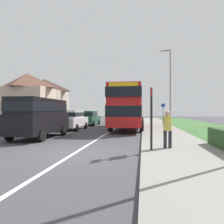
{
  "coord_description": "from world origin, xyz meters",
  "views": [
    {
      "loc": [
        2.67,
        -7.94,
        1.66
      ],
      "look_at": [
        0.53,
        6.33,
        1.6
      ],
      "focal_mm": 33.18,
      "sensor_mm": 36.0,
      "label": 1
    }
  ],
  "objects_px": {
    "street_lamp_mid": "(169,83)",
    "parked_van_black": "(39,115)",
    "double_decker_bus": "(129,106)",
    "cycle_route_sign": "(163,113)",
    "bus_stop_sign": "(151,114)",
    "parked_car_dark_green": "(89,117)",
    "parked_car_white": "(72,119)",
    "pedestrian_at_stop": "(168,128)"
  },
  "relations": [
    {
      "from": "parked_car_dark_green",
      "to": "pedestrian_at_stop",
      "type": "bearing_deg",
      "value": -63.54
    },
    {
      "from": "cycle_route_sign",
      "to": "street_lamp_mid",
      "type": "distance_m",
      "value": 3.42
    },
    {
      "from": "parked_van_black",
      "to": "cycle_route_sign",
      "type": "relative_size",
      "value": 1.99
    },
    {
      "from": "bus_stop_sign",
      "to": "parked_van_black",
      "type": "bearing_deg",
      "value": 151.38
    },
    {
      "from": "parked_van_black",
      "to": "parked_car_white",
      "type": "bearing_deg",
      "value": 89.17
    },
    {
      "from": "pedestrian_at_stop",
      "to": "cycle_route_sign",
      "type": "bearing_deg",
      "value": 85.32
    },
    {
      "from": "double_decker_bus",
      "to": "pedestrian_at_stop",
      "type": "distance_m",
      "value": 10.87
    },
    {
      "from": "parked_van_black",
      "to": "bus_stop_sign",
      "type": "xyz_separation_m",
      "value": [
        6.68,
        -3.64,
        0.11
      ]
    },
    {
      "from": "parked_van_black",
      "to": "parked_car_dark_green",
      "type": "xyz_separation_m",
      "value": [
        0.09,
        11.52,
        -0.51
      ]
    },
    {
      "from": "parked_van_black",
      "to": "street_lamp_mid",
      "type": "xyz_separation_m",
      "value": [
        9.13,
        10.65,
        3.22
      ]
    },
    {
      "from": "pedestrian_at_stop",
      "to": "bus_stop_sign",
      "type": "xyz_separation_m",
      "value": [
        -0.69,
        -0.54,
        0.56
      ]
    },
    {
      "from": "double_decker_bus",
      "to": "pedestrian_at_stop",
      "type": "height_order",
      "value": "double_decker_bus"
    },
    {
      "from": "bus_stop_sign",
      "to": "street_lamp_mid",
      "type": "distance_m",
      "value": 14.83
    },
    {
      "from": "parked_car_white",
      "to": "cycle_route_sign",
      "type": "xyz_separation_m",
      "value": [
        8.5,
        5.94,
        0.48
      ]
    },
    {
      "from": "street_lamp_mid",
      "to": "parked_van_black",
      "type": "bearing_deg",
      "value": -130.59
    },
    {
      "from": "parked_car_dark_green",
      "to": "street_lamp_mid",
      "type": "relative_size",
      "value": 0.56
    },
    {
      "from": "bus_stop_sign",
      "to": "cycle_route_sign",
      "type": "xyz_separation_m",
      "value": [
        1.9,
        15.31,
        -0.11
      ]
    },
    {
      "from": "parked_car_dark_green",
      "to": "parked_van_black",
      "type": "bearing_deg",
      "value": -90.47
    },
    {
      "from": "double_decker_bus",
      "to": "cycle_route_sign",
      "type": "height_order",
      "value": "double_decker_bus"
    },
    {
      "from": "parked_car_white",
      "to": "parked_car_dark_green",
      "type": "relative_size",
      "value": 0.98
    },
    {
      "from": "parked_van_black",
      "to": "pedestrian_at_stop",
      "type": "height_order",
      "value": "parked_van_black"
    },
    {
      "from": "double_decker_bus",
      "to": "bus_stop_sign",
      "type": "relative_size",
      "value": 4.13
    },
    {
      "from": "double_decker_bus",
      "to": "parked_car_dark_green",
      "type": "relative_size",
      "value": 2.36
    },
    {
      "from": "parked_car_white",
      "to": "parked_car_dark_green",
      "type": "xyz_separation_m",
      "value": [
        0.01,
        5.79,
        -0.02
      ]
    },
    {
      "from": "double_decker_bus",
      "to": "street_lamp_mid",
      "type": "relative_size",
      "value": 1.32
    },
    {
      "from": "pedestrian_at_stop",
      "to": "parked_car_white",
      "type": "bearing_deg",
      "value": 129.52
    },
    {
      "from": "double_decker_bus",
      "to": "cycle_route_sign",
      "type": "xyz_separation_m",
      "value": [
        3.57,
        4.23,
        -0.71
      ]
    },
    {
      "from": "double_decker_bus",
      "to": "cycle_route_sign",
      "type": "bearing_deg",
      "value": 49.82
    },
    {
      "from": "parked_car_white",
      "to": "parked_van_black",
      "type": "bearing_deg",
      "value": -90.83
    },
    {
      "from": "pedestrian_at_stop",
      "to": "bus_stop_sign",
      "type": "relative_size",
      "value": 0.64
    },
    {
      "from": "parked_car_white",
      "to": "cycle_route_sign",
      "type": "bearing_deg",
      "value": 34.95
    },
    {
      "from": "parked_car_dark_green",
      "to": "cycle_route_sign",
      "type": "bearing_deg",
      "value": 1.02
    },
    {
      "from": "cycle_route_sign",
      "to": "double_decker_bus",
      "type": "bearing_deg",
      "value": -130.18
    },
    {
      "from": "double_decker_bus",
      "to": "parked_car_white",
      "type": "relative_size",
      "value": 2.41
    },
    {
      "from": "parked_car_dark_green",
      "to": "pedestrian_at_stop",
      "type": "xyz_separation_m",
      "value": [
        7.28,
        -14.62,
        0.06
      ]
    },
    {
      "from": "parked_van_black",
      "to": "street_lamp_mid",
      "type": "bearing_deg",
      "value": 49.41
    },
    {
      "from": "parked_van_black",
      "to": "parked_car_white",
      "type": "height_order",
      "value": "parked_van_black"
    },
    {
      "from": "parked_car_white",
      "to": "pedestrian_at_stop",
      "type": "relative_size",
      "value": 2.67
    },
    {
      "from": "double_decker_bus",
      "to": "bus_stop_sign",
      "type": "distance_m",
      "value": 11.22
    },
    {
      "from": "pedestrian_at_stop",
      "to": "street_lamp_mid",
      "type": "relative_size",
      "value": 0.2
    },
    {
      "from": "parked_van_black",
      "to": "parked_car_white",
      "type": "xyz_separation_m",
      "value": [
        0.08,
        5.73,
        -0.48
      ]
    },
    {
      "from": "parked_car_dark_green",
      "to": "bus_stop_sign",
      "type": "xyz_separation_m",
      "value": [
        6.59,
        -15.16,
        0.62
      ]
    }
  ]
}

